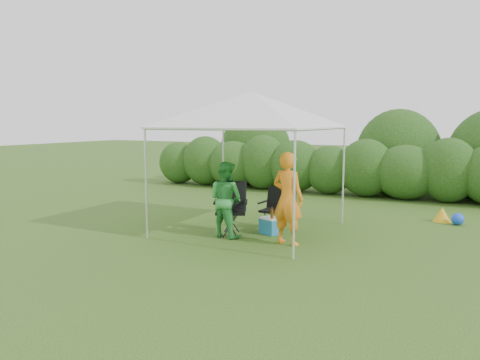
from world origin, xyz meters
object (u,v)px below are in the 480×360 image
at_px(canopy, 252,110).
at_px(man, 288,198).
at_px(chair_right, 275,205).
at_px(cooler, 270,226).
at_px(woman, 226,199).
at_px(chair_left, 231,204).

xyz_separation_m(canopy, man, (1.07, -0.67, -1.61)).
xyz_separation_m(canopy, chair_right, (0.36, 0.41, -1.97)).
bearing_deg(cooler, canopy, -169.64).
distance_m(man, woman, 1.29).
bearing_deg(cooler, woman, -117.57).
distance_m(chair_right, cooler, 0.61).
height_order(chair_right, woman, woman).
bearing_deg(chair_right, cooler, -74.42).
xyz_separation_m(chair_left, man, (1.30, -0.25, 0.26)).
xyz_separation_m(woman, cooler, (0.68, 0.59, -0.57)).
xyz_separation_m(canopy, woman, (-0.22, -0.68, -1.73)).
bearing_deg(man, cooler, -32.40).
height_order(chair_right, cooler, chair_right).
bearing_deg(chair_right, man, -52.96).
xyz_separation_m(chair_right, cooler, (0.10, -0.50, -0.32)).
height_order(man, woman, man).
bearing_deg(man, chair_right, -45.36).
distance_m(canopy, man, 2.05).
relative_size(canopy, woman, 2.10).
bearing_deg(man, canopy, -20.76).
relative_size(chair_left, man, 0.62).
xyz_separation_m(chair_left, woman, (0.02, -0.25, 0.14)).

